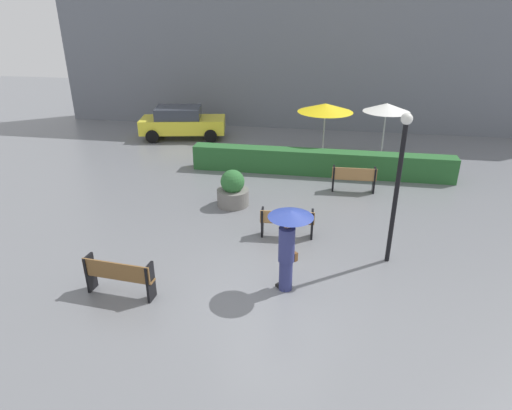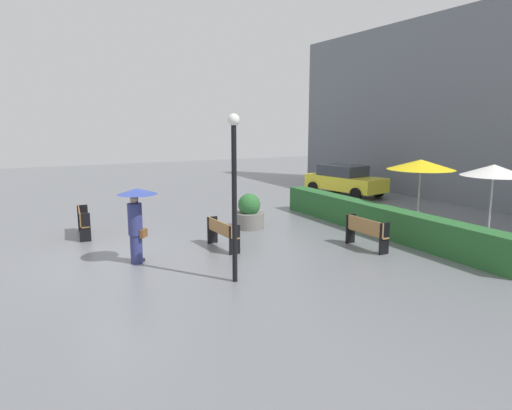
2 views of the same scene
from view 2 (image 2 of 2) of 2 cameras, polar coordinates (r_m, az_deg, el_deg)
ground_plane at (r=13.13m, az=-16.20°, el=-6.80°), size 60.00×60.00×0.00m
bench_near_left at (r=16.27m, az=-20.86°, el=-1.77°), size 1.70×0.48×0.93m
bench_back_row at (r=14.12m, az=13.56°, el=-3.13°), size 1.58×0.39×0.94m
bench_mid_center at (r=13.78m, az=-4.27°, el=-3.38°), size 1.58×0.44×0.86m
pedestrian_with_umbrella at (r=12.56m, az=-14.72°, el=-1.06°), size 1.04×1.04×2.06m
planter_pot at (r=16.40m, az=-0.85°, el=-1.05°), size 1.07×1.07×1.26m
lamp_post at (r=10.57m, az=-2.74°, el=3.00°), size 0.28×0.28×3.97m
patio_umbrella_yellow at (r=17.12m, az=19.91°, el=4.76°), size 2.34×2.34×2.47m
patio_umbrella_white at (r=15.85m, az=27.59°, el=3.86°), size 1.96×1.96×2.49m
hedge_strip at (r=16.13m, az=14.99°, el=-1.77°), size 10.32×0.70×0.98m
building_facade at (r=22.10m, az=29.10°, el=10.67°), size 28.00×1.20×8.78m
parked_car at (r=24.11m, az=11.01°, el=3.12°), size 4.46×2.62×1.57m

